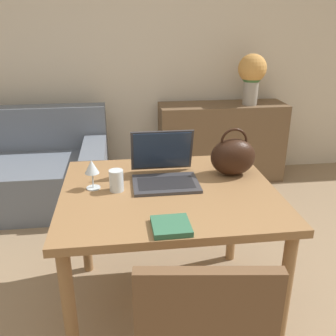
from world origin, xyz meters
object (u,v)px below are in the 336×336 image
object	(u,v)px
drinking_glass	(116,180)
couch	(19,174)
flower_vase	(252,73)
wine_glass	(92,168)
handbag	(233,156)
laptop	(164,168)

from	to	relation	value
drinking_glass	couch	bearing A→B (deg)	120.95
flower_vase	wine_glass	bearing A→B (deg)	-129.74
handbag	wine_glass	bearing A→B (deg)	-173.36
drinking_glass	flower_vase	bearing A→B (deg)	53.40
couch	handbag	xyz separation A→B (m)	(1.54, -1.36, 0.59)
couch	drinking_glass	distance (m)	1.82
laptop	flower_vase	size ratio (longest dim) A/B	0.72
handbag	drinking_glass	bearing A→B (deg)	-168.54
drinking_glass	flower_vase	size ratio (longest dim) A/B	0.23
laptop	wine_glass	world-z (taller)	laptop
couch	drinking_glass	size ratio (longest dim) A/B	14.13
laptop	handbag	size ratio (longest dim) A/B	1.28
couch	wine_glass	xyz separation A→B (m)	(0.77, -1.45, 0.59)
couch	laptop	xyz separation A→B (m)	(1.15, -1.38, 0.55)
wine_glass	drinking_glass	bearing A→B (deg)	-19.01
laptop	drinking_glass	size ratio (longest dim) A/B	3.11
wine_glass	handbag	distance (m)	0.77
laptop	flower_vase	distance (m)	1.96
couch	flower_vase	xyz separation A→B (m)	(2.20, 0.27, 0.81)
drinking_glass	handbag	size ratio (longest dim) A/B	0.41
couch	handbag	distance (m)	2.13
handbag	couch	bearing A→B (deg)	138.58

